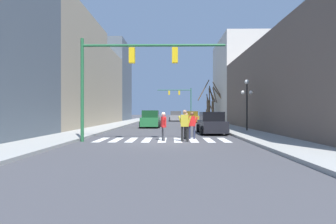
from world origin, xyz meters
name	(u,v)px	position (x,y,z in m)	size (l,w,h in m)	color
ground_plane	(162,141)	(0.00, 0.00, 0.00)	(240.00, 240.00, 0.00)	#424247
sidewalk_left	(54,140)	(-6.05, 0.00, 0.07)	(2.79, 90.00, 0.15)	#9E9E99
sidewalk_right	(271,140)	(6.05, 0.00, 0.07)	(2.79, 90.00, 0.15)	#9E9E99
building_row_left	(79,75)	(-10.45, 16.16, 5.92)	(6.00, 43.34, 13.86)	#515B66
building_row_right	(264,83)	(10.45, 13.75, 4.69)	(6.00, 35.51, 12.05)	#66564C
crosswalk_stripes	(162,140)	(0.00, 0.78, 0.00)	(7.65, 2.60, 0.01)	white
traffic_signal_near	(126,65)	(-1.95, -0.13, 4.21)	(7.98, 0.28, 5.71)	#236038
traffic_signal_far	(181,97)	(2.45, 38.48, 4.66)	(6.88, 0.28, 6.41)	#236038
street_lamp_right_corner	(247,94)	(6.59, 6.60, 3.05)	(0.95, 0.36, 4.08)	black
car_driving_away_lane	(187,116)	(3.56, 37.25, 0.73)	(1.96, 4.16, 1.57)	silver
car_parked_left_near	(211,123)	(3.55, 5.30, 0.76)	(1.98, 4.49, 1.64)	black
car_parked_right_mid	(151,119)	(-1.68, 12.95, 0.82)	(2.04, 4.46, 1.78)	#236B38
car_at_intersection	(191,117)	(3.47, 24.59, 0.80)	(2.12, 4.53, 1.72)	#A38423
car_parked_right_far	(176,116)	(1.21, 31.04, 0.81)	(2.20, 4.40, 1.74)	gray
pedestrian_on_right_sidewalk	(186,123)	(1.39, 1.13, 0.95)	(0.35, 0.67, 1.61)	black
pedestrian_crossing_street	(192,123)	(1.77, 1.33, 0.97)	(0.70, 0.22, 1.64)	#282D47
pedestrian_on_left_sidewalk	(185,123)	(1.27, -0.05, 1.04)	(0.75, 0.32, 1.75)	black
pedestrian_near_right_corner	(163,124)	(0.08, 0.30, 0.96)	(0.32, 0.69, 1.63)	#4C4C51
street_tree_right_mid	(208,109)	(5.70, 23.22, 1.96)	(1.06, 2.10, 4.04)	brown
street_tree_right_near	(214,105)	(6.65, 23.05, 2.55)	(1.70, 2.00, 5.81)	brown
street_tree_right_far	(209,104)	(6.29, 25.81, 2.78)	(2.81, 1.88, 6.40)	brown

